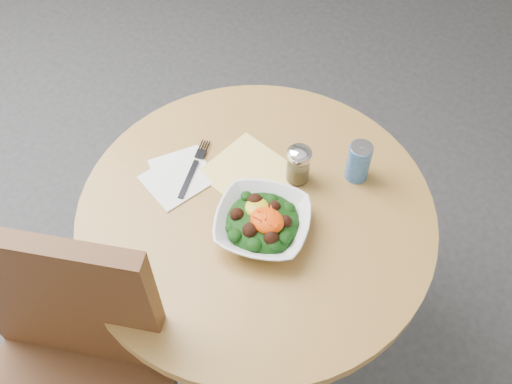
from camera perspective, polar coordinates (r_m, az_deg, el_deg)
ground at (r=2.09m, az=0.01°, el=-13.53°), size 6.00×6.00×0.00m
table at (r=1.59m, az=0.01°, el=-5.80°), size 0.90×0.90×0.75m
chair at (r=1.49m, az=-18.35°, el=-17.50°), size 0.59×0.59×1.03m
cloth_napkin at (r=1.49m, az=-0.58°, el=1.85°), size 0.24×0.23×0.00m
paper_napkins at (r=1.50m, az=-7.81°, el=1.60°), size 0.20×0.22×0.00m
salad_bowl at (r=1.37m, az=0.67°, el=-3.07°), size 0.29×0.29×0.08m
fork at (r=1.51m, az=-6.16°, el=2.57°), size 0.08×0.20×0.00m
spice_shaker at (r=1.44m, az=4.26°, el=2.76°), size 0.06×0.06×0.11m
beverage_can at (r=1.47m, az=10.23°, el=3.02°), size 0.06×0.06×0.12m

